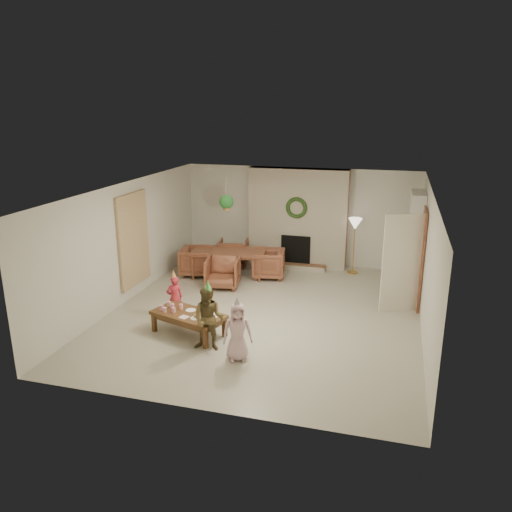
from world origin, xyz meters
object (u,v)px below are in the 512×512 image
(child_plaid, at_px, (209,319))
(child_pink, at_px, (237,332))
(dining_chair_near, at_px, (223,273))
(dining_chair_right, at_px, (268,264))
(dining_chair_left, at_px, (197,261))
(dining_chair_far, at_px, (233,253))
(child_red, at_px, (175,298))
(coffee_table_top, at_px, (189,315))
(dining_table, at_px, (228,264))

(child_plaid, height_order, child_pink, child_plaid)
(dining_chair_near, xyz_separation_m, dining_chair_right, (0.83, 0.93, 0.00))
(dining_chair_near, xyz_separation_m, dining_chair_left, (-0.90, 0.64, 0.00))
(dining_chair_near, relative_size, dining_chair_far, 1.00)
(dining_chair_near, relative_size, child_red, 0.86)
(dining_chair_left, xyz_separation_m, coffee_table_top, (1.12, -3.15, 0.03))
(dining_chair_near, height_order, child_plaid, child_plaid)
(coffee_table_top, height_order, child_pink, child_pink)
(child_red, bearing_deg, child_pink, 103.77)
(dining_table, distance_m, coffee_table_top, 3.30)
(dining_chair_left, bearing_deg, child_red, -176.44)
(dining_chair_far, relative_size, dining_chair_left, 1.00)
(dining_chair_left, bearing_deg, dining_chair_right, -90.00)
(dining_table, relative_size, dining_chair_far, 2.34)
(dining_chair_left, bearing_deg, dining_chair_near, -135.00)
(dining_chair_left, distance_m, child_red, 2.66)
(coffee_table_top, bearing_deg, child_red, 150.99)
(dining_table, distance_m, child_red, 2.73)
(dining_table, relative_size, dining_chair_near, 2.34)
(dining_chair_near, bearing_deg, coffee_table_top, -94.35)
(dining_chair_near, relative_size, coffee_table_top, 0.57)
(dining_chair_right, xyz_separation_m, coffee_table_top, (-0.61, -3.44, 0.03))
(dining_chair_right, bearing_deg, dining_table, -90.00)
(child_plaid, bearing_deg, child_pink, -23.80)
(dining_chair_far, height_order, child_red, child_red)
(child_plaid, xyz_separation_m, child_pink, (0.57, -0.21, -0.07))
(dining_chair_left, relative_size, child_red, 0.86)
(dining_chair_near, bearing_deg, dining_chair_right, 38.66)
(dining_chair_far, bearing_deg, dining_chair_right, 141.34)
(dining_chair_near, relative_size, child_pink, 0.77)
(dining_chair_near, distance_m, child_red, 1.98)
(dining_chair_left, xyz_separation_m, child_pink, (2.26, -3.82, 0.15))
(dining_chair_left, bearing_deg, dining_chair_far, -45.00)
(dining_chair_right, bearing_deg, child_red, -30.89)
(child_plaid, bearing_deg, dining_table, 100.02)
(dining_chair_left, xyz_separation_m, child_plaid, (1.69, -3.61, 0.22))
(dining_chair_far, bearing_deg, child_red, 79.86)
(dining_chair_left, height_order, coffee_table_top, dining_chair_left)
(coffee_table_top, xyz_separation_m, child_red, (-0.52, 0.56, 0.06))
(dining_chair_near, relative_size, dining_chair_left, 1.00)
(dining_chair_right, height_order, child_plaid, child_plaid)
(dining_chair_far, height_order, dining_chair_right, same)
(dining_table, bearing_deg, dining_chair_left, 180.00)
(child_red, distance_m, child_pink, 2.07)
(dining_chair_far, height_order, coffee_table_top, dining_chair_far)
(child_red, distance_m, child_plaid, 1.50)
(dining_table, relative_size, dining_chair_left, 2.34)
(coffee_table_top, relative_size, child_red, 1.51)
(dining_chair_left, height_order, child_plaid, child_plaid)
(dining_table, height_order, dining_chair_near, dining_chair_near)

